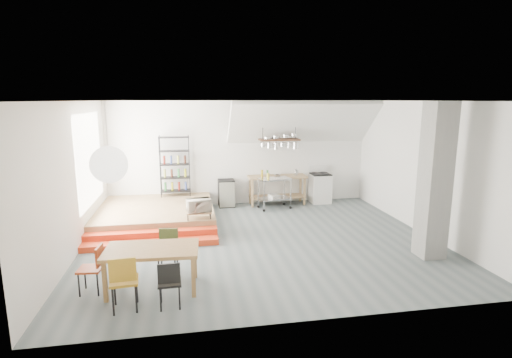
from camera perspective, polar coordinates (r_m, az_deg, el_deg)
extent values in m
plane|color=#515C5E|center=(9.41, 0.76, -8.79)|extent=(8.00, 8.00, 0.00)
cube|color=silver|center=(12.40, -2.25, 3.73)|extent=(8.00, 0.04, 3.20)
cube|color=silver|center=(9.14, -24.69, -0.03)|extent=(0.04, 7.00, 3.20)
cube|color=silver|center=(10.49, 22.80, 1.46)|extent=(0.04, 7.00, 3.20)
cube|color=white|center=(8.84, 0.82, 11.10)|extent=(8.00, 7.00, 0.02)
cube|color=white|center=(12.10, 6.67, 7.99)|extent=(4.40, 1.44, 1.32)
cube|color=white|center=(10.54, -22.67, 2.62)|extent=(0.02, 2.50, 2.20)
cube|color=olive|center=(11.13, -14.01, -4.85)|extent=(3.00, 3.00, 0.40)
cube|color=red|center=(9.32, -14.76, -8.93)|extent=(3.00, 0.35, 0.13)
cube|color=red|center=(9.63, -14.62, -7.85)|extent=(3.00, 0.35, 0.27)
cube|color=gray|center=(8.88, 24.17, -0.29)|extent=(0.50, 0.50, 3.20)
cube|color=olive|center=(12.37, 3.05, 0.32)|extent=(1.80, 0.60, 0.06)
cube|color=olive|center=(12.51, 3.02, -2.51)|extent=(1.70, 0.55, 0.04)
cube|color=olive|center=(12.88, 6.37, -1.34)|extent=(0.06, 0.06, 0.86)
cube|color=olive|center=(12.52, -0.85, -1.63)|extent=(0.06, 0.06, 0.86)
cube|color=olive|center=(12.47, 6.94, -1.77)|extent=(0.06, 0.06, 0.86)
cube|color=olive|center=(12.10, -0.52, -2.09)|extent=(0.06, 0.06, 0.86)
cube|color=white|center=(12.84, 9.13, -1.36)|extent=(0.60, 0.60, 0.90)
cube|color=black|center=(12.75, 9.20, 0.70)|extent=(0.58, 0.58, 0.03)
cube|color=white|center=(12.99, 8.81, 1.49)|extent=(0.60, 0.05, 0.25)
cylinder|color=black|center=(12.92, 9.59, 0.94)|extent=(0.18, 0.18, 0.02)
cylinder|color=black|center=(12.83, 8.41, 0.91)|extent=(0.18, 0.18, 0.02)
cylinder|color=black|center=(12.66, 10.01, 0.72)|extent=(0.18, 0.18, 0.02)
cylinder|color=black|center=(12.57, 8.81, 0.68)|extent=(0.18, 0.18, 0.02)
cube|color=#45291B|center=(12.01, 3.33, 5.63)|extent=(1.20, 0.50, 0.05)
cylinder|color=black|center=(11.86, 0.98, 8.36)|extent=(0.02, 0.02, 1.15)
cylinder|color=black|center=(12.09, 5.69, 8.37)|extent=(0.02, 0.02, 1.15)
cylinder|color=silver|center=(11.87, 1.02, 4.90)|extent=(0.16, 0.16, 0.12)
cylinder|color=silver|center=(11.91, 1.97, 4.82)|extent=(0.20, 0.20, 0.16)
cylinder|color=silver|center=(11.96, 2.91, 4.74)|extent=(0.16, 0.16, 0.20)
cylinder|color=silver|center=(12.00, 3.84, 4.95)|extent=(0.20, 0.20, 0.12)
cylinder|color=silver|center=(12.05, 4.77, 4.87)|extent=(0.16, 0.16, 0.16)
cylinder|color=silver|center=(12.11, 5.68, 4.78)|extent=(0.20, 0.20, 0.20)
cylinder|color=black|center=(12.21, -9.53, 2.04)|extent=(0.02, 0.02, 1.80)
cylinder|color=black|center=(12.24, -13.46, 1.90)|extent=(0.02, 0.02, 1.80)
cylinder|color=black|center=(11.86, -9.51, 1.77)|extent=(0.02, 0.02, 1.80)
cylinder|color=black|center=(11.88, -13.56, 1.62)|extent=(0.02, 0.02, 1.80)
cube|color=black|center=(12.18, -11.38, -1.64)|extent=(0.88, 0.38, 0.02)
cube|color=black|center=(12.10, -11.45, 0.20)|extent=(0.88, 0.38, 0.02)
cube|color=black|center=(12.03, -11.53, 2.07)|extent=(0.88, 0.38, 0.02)
cube|color=black|center=(11.98, -11.60, 3.96)|extent=(0.88, 0.38, 0.02)
cube|color=black|center=(11.93, -11.68, 5.87)|extent=(0.88, 0.38, 0.03)
cylinder|color=#378941|center=(12.15, -11.40, -1.00)|extent=(0.07, 0.07, 0.24)
cylinder|color=#9D9D1A|center=(12.07, -11.48, 0.85)|extent=(0.07, 0.07, 0.24)
cylinder|color=maroon|center=(12.01, -11.55, 2.73)|extent=(0.07, 0.07, 0.24)
cube|color=olive|center=(9.81, -8.15, -4.69)|extent=(0.60, 0.40, 0.03)
cylinder|color=black|center=(10.00, -6.62, -4.82)|extent=(0.02, 0.02, 0.13)
cylinder|color=black|center=(9.99, -9.72, -4.93)|extent=(0.02, 0.02, 0.13)
cylinder|color=black|center=(9.68, -6.50, -5.37)|extent=(0.02, 0.02, 0.13)
cylinder|color=black|center=(9.66, -9.71, -5.49)|extent=(0.02, 0.02, 0.13)
sphere|color=white|center=(6.86, -20.27, 1.96)|extent=(0.60, 0.60, 0.60)
cube|color=olive|center=(7.12, -14.68, -9.77)|extent=(1.61, 0.97, 0.06)
cube|color=olive|center=(7.54, -8.73, -11.35)|extent=(0.07, 0.07, 0.69)
cube|color=olive|center=(7.72, -19.46, -11.33)|extent=(0.07, 0.07, 0.69)
cube|color=olive|center=(6.86, -8.92, -13.74)|extent=(0.07, 0.07, 0.69)
cube|color=olive|center=(7.06, -20.77, -13.61)|extent=(0.07, 0.07, 0.69)
cube|color=#9E731B|center=(6.69, -18.30, -13.64)|extent=(0.45, 0.45, 0.04)
cube|color=#9E731B|center=(6.42, -18.54, -12.21)|extent=(0.40, 0.08, 0.37)
cylinder|color=black|center=(6.66, -19.74, -16.17)|extent=(0.03, 0.03, 0.46)
cylinder|color=black|center=(6.64, -16.74, -16.08)|extent=(0.03, 0.03, 0.46)
cylinder|color=black|center=(6.96, -19.52, -14.91)|extent=(0.03, 0.03, 0.46)
cylinder|color=black|center=(6.94, -16.67, -14.82)|extent=(0.03, 0.03, 0.46)
cube|color=black|center=(6.62, -12.25, -14.24)|extent=(0.37, 0.37, 0.04)
cube|color=black|center=(6.38, -12.33, -13.03)|extent=(0.34, 0.05, 0.32)
cylinder|color=black|center=(6.59, -13.48, -16.44)|extent=(0.03, 0.03, 0.40)
cylinder|color=black|center=(6.58, -10.87, -16.35)|extent=(0.03, 0.03, 0.40)
cylinder|color=black|center=(6.84, -13.43, -15.33)|extent=(0.03, 0.03, 0.40)
cylinder|color=black|center=(6.84, -10.93, -15.24)|extent=(0.03, 0.03, 0.40)
cube|color=#4C592A|center=(7.79, -12.50, -10.09)|extent=(0.42, 0.42, 0.04)
cube|color=#4C592A|center=(7.87, -12.37, -8.04)|extent=(0.36, 0.08, 0.33)
cylinder|color=black|center=(7.99, -11.17, -11.17)|extent=(0.03, 0.03, 0.41)
cylinder|color=black|center=(8.04, -13.34, -11.12)|extent=(0.03, 0.03, 0.41)
cylinder|color=black|center=(7.71, -11.49, -12.02)|extent=(0.03, 0.03, 0.41)
cylinder|color=black|center=(7.76, -13.74, -11.96)|extent=(0.03, 0.03, 0.41)
cube|color=#A73917|center=(7.44, -22.60, -11.77)|extent=(0.41, 0.41, 0.04)
cube|color=#A73917|center=(7.31, -21.46, -10.13)|extent=(0.07, 0.36, 0.33)
cylinder|color=black|center=(7.35, -21.68, -13.83)|extent=(0.03, 0.03, 0.41)
cylinder|color=black|center=(7.61, -21.02, -12.89)|extent=(0.03, 0.03, 0.41)
cylinder|color=black|center=(7.44, -23.97, -13.70)|extent=(0.03, 0.03, 0.41)
cylinder|color=black|center=(7.70, -23.23, -12.78)|extent=(0.03, 0.03, 0.41)
cube|color=silver|center=(11.89, 2.65, 0.02)|extent=(1.01, 0.69, 0.04)
cube|color=silver|center=(12.02, 2.63, -2.78)|extent=(1.01, 0.69, 0.03)
cylinder|color=silver|center=(12.37, 4.03, -1.66)|extent=(0.03, 0.03, 0.89)
sphere|color=black|center=(12.47, 4.00, -3.56)|extent=(0.08, 0.08, 0.08)
cylinder|color=silver|center=(12.02, 0.31, -2.01)|extent=(0.03, 0.03, 0.89)
sphere|color=black|center=(12.13, 0.31, -3.95)|extent=(0.08, 0.08, 0.08)
cylinder|color=silver|center=(11.97, 4.97, -2.11)|extent=(0.03, 0.03, 0.89)
sphere|color=black|center=(12.08, 4.94, -4.06)|extent=(0.08, 0.08, 0.08)
cylinder|color=silver|center=(11.62, 1.15, -2.49)|extent=(0.03, 0.03, 0.89)
sphere|color=black|center=(11.72, 1.14, -4.49)|extent=(0.08, 0.08, 0.08)
cube|color=black|center=(12.26, -4.25, -2.01)|extent=(0.49, 0.49, 0.83)
imported|color=beige|center=(9.76, -8.18, -3.73)|extent=(0.62, 0.47, 0.31)
imported|color=silver|center=(12.31, 3.07, 0.53)|extent=(0.22, 0.22, 0.05)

